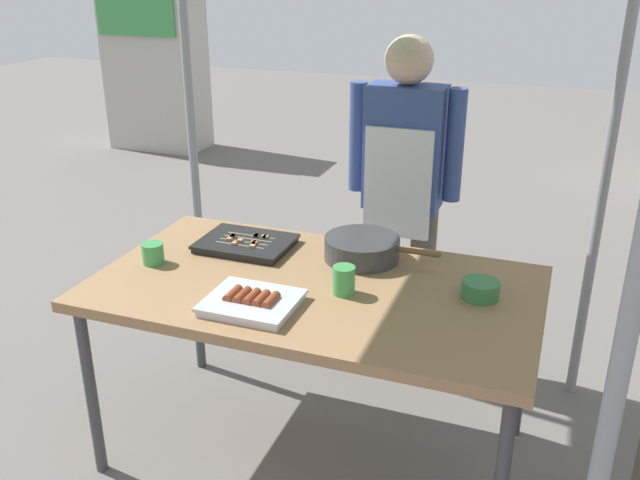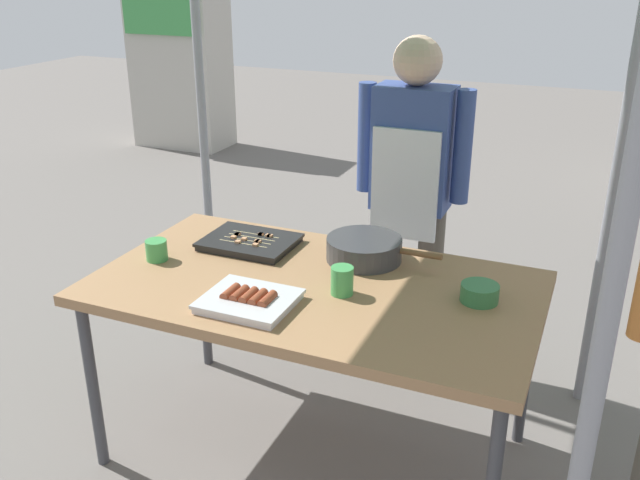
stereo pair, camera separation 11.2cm
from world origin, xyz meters
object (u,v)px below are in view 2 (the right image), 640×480
at_px(drink_cup_by_wok, 157,250).
at_px(drink_cup_near_edge, 342,281).
at_px(stall_table, 315,296).
at_px(vendor_woman, 411,180).
at_px(tray_grilled_sausages, 249,300).
at_px(neighbor_stall_right, 180,64).
at_px(condiment_bowl, 480,293).
at_px(cooking_wok, 365,248).
at_px(tray_meat_skewers, 250,242).

bearing_deg(drink_cup_by_wok, drink_cup_near_edge, 0.80).
height_order(stall_table, vendor_woman, vendor_woman).
height_order(tray_grilled_sausages, neighbor_stall_right, neighbor_stall_right).
bearing_deg(tray_grilled_sausages, condiment_bowl, 25.47).
height_order(tray_grilled_sausages, drink_cup_near_edge, drink_cup_near_edge).
bearing_deg(condiment_bowl, neighbor_stall_right, 134.49).
height_order(drink_cup_near_edge, neighbor_stall_right, neighbor_stall_right).
height_order(tray_grilled_sausages, cooking_wok, cooking_wok).
relative_size(tray_meat_skewers, condiment_bowl, 2.80).
bearing_deg(cooking_wok, tray_meat_skewers, -173.46).
bearing_deg(stall_table, drink_cup_near_edge, -18.10).
distance_m(drink_cup_by_wok, neighbor_stall_right, 4.72).
relative_size(cooking_wok, drink_cup_near_edge, 4.45).
relative_size(tray_meat_skewers, cooking_wok, 0.81).
height_order(condiment_bowl, drink_cup_by_wok, drink_cup_by_wok).
bearing_deg(tray_grilled_sausages, tray_meat_skewers, 118.18).
bearing_deg(condiment_bowl, drink_cup_by_wok, -173.30).
xyz_separation_m(cooking_wok, drink_cup_near_edge, (0.03, -0.31, 0.00)).
height_order(tray_meat_skewers, cooking_wok, cooking_wok).
bearing_deg(neighbor_stall_right, stall_table, -50.91).
xyz_separation_m(tray_grilled_sausages, vendor_woman, (0.25, 1.09, 0.14)).
distance_m(tray_meat_skewers, drink_cup_near_edge, 0.56).
height_order(drink_cup_by_wok, neighbor_stall_right, neighbor_stall_right).
distance_m(tray_grilled_sausages, drink_cup_near_edge, 0.33).
distance_m(tray_grilled_sausages, vendor_woman, 1.12).
distance_m(stall_table, drink_cup_near_edge, 0.16).
relative_size(cooking_wok, neighbor_stall_right, 0.27).
bearing_deg(neighbor_stall_right, vendor_woman, -43.08).
height_order(stall_table, drink_cup_near_edge, drink_cup_near_edge).
bearing_deg(drink_cup_near_edge, condiment_bowl, 16.33).
bearing_deg(drink_cup_near_edge, neighbor_stall_right, 129.87).
height_order(condiment_bowl, drink_cup_near_edge, drink_cup_near_edge).
height_order(tray_meat_skewers, neighbor_stall_right, neighbor_stall_right).
bearing_deg(drink_cup_by_wok, condiment_bowl, 6.70).
height_order(tray_meat_skewers, vendor_woman, vendor_woman).
bearing_deg(stall_table, tray_grilled_sausages, -118.84).
relative_size(drink_cup_near_edge, neighbor_stall_right, 0.06).
xyz_separation_m(drink_cup_near_edge, drink_cup_by_wok, (-0.77, -0.01, -0.01)).
distance_m(drink_cup_by_wok, vendor_woman, 1.17).
bearing_deg(cooking_wok, neighbor_stall_right, 131.92).
distance_m(tray_meat_skewers, condiment_bowl, 0.96).
distance_m(stall_table, tray_meat_skewers, 0.44).
xyz_separation_m(cooking_wok, vendor_woman, (0.01, 0.57, 0.11)).
height_order(condiment_bowl, neighbor_stall_right, neighbor_stall_right).
distance_m(tray_grilled_sausages, tray_meat_skewers, 0.52).
distance_m(tray_meat_skewers, neighbor_stall_right, 4.66).
bearing_deg(stall_table, condiment_bowl, 9.17).
distance_m(condiment_bowl, vendor_woman, 0.89).
bearing_deg(cooking_wok, condiment_bowl, -19.94).
distance_m(tray_meat_skewers, drink_cup_by_wok, 0.37).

